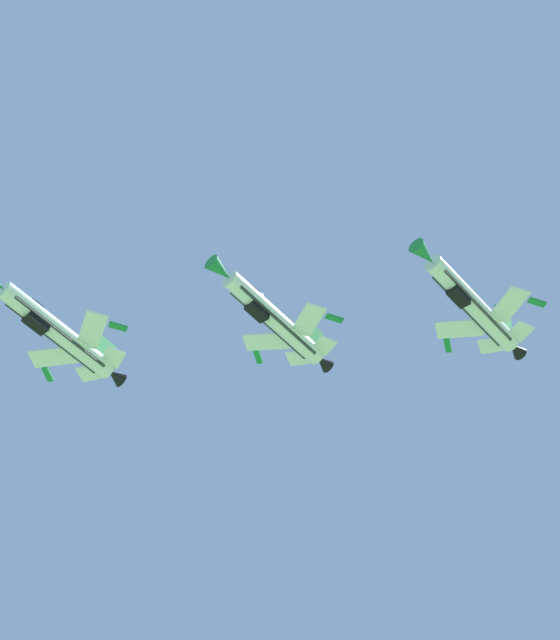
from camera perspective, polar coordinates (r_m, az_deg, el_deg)
fighter_jet_left_wing at (r=91.83m, az=-12.19°, el=-0.50°), size 10.63×15.91×4.38m
fighter_jet_right_wing at (r=93.92m, az=-0.41°, el=0.16°), size 10.48×15.91×4.38m
fighter_jet_left_outer at (r=93.22m, az=10.40°, el=0.94°), size 10.54×15.91×4.38m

